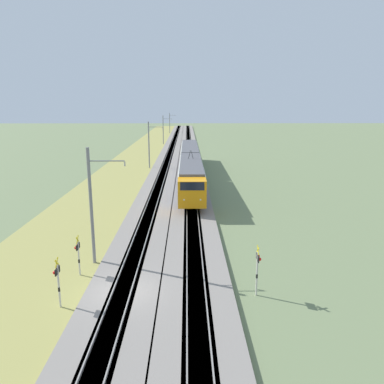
% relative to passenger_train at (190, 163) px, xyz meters
% --- Properties ---
extents(ground_plane, '(400.00, 400.00, 0.00)m').
position_rel_passenger_train_xyz_m(ground_plane, '(-35.56, 4.31, -2.36)').
color(ground_plane, '#6B7A51').
extents(ballast_main, '(240.00, 4.40, 0.30)m').
position_rel_passenger_train_xyz_m(ballast_main, '(14.44, 4.31, -2.21)').
color(ballast_main, gray).
rests_on(ballast_main, ground).
extents(ballast_adjacent, '(240.00, 4.40, 0.30)m').
position_rel_passenger_train_xyz_m(ballast_adjacent, '(14.44, 0.00, -2.21)').
color(ballast_adjacent, gray).
rests_on(ballast_adjacent, ground).
extents(track_main, '(240.00, 1.57, 0.45)m').
position_rel_passenger_train_xyz_m(track_main, '(14.44, 4.31, -2.20)').
color(track_main, '#4C4238').
rests_on(track_main, ground).
extents(track_adjacent, '(240.00, 1.57, 0.45)m').
position_rel_passenger_train_xyz_m(track_adjacent, '(14.44, 0.00, -2.20)').
color(track_adjacent, '#4C4238').
rests_on(track_adjacent, ground).
extents(grass_verge, '(240.00, 11.04, 0.12)m').
position_rel_passenger_train_xyz_m(grass_verge, '(14.44, 10.00, -2.30)').
color(grass_verge, '#99934C').
rests_on(grass_verge, ground).
extents(passenger_train, '(40.28, 2.95, 5.05)m').
position_rel_passenger_train_xyz_m(passenger_train, '(0.00, 0.00, 0.00)').
color(passenger_train, orange).
rests_on(passenger_train, ground).
extents(crossing_signal_near, '(0.70, 0.23, 2.99)m').
position_rel_passenger_train_xyz_m(crossing_signal_near, '(-36.95, 7.51, -0.56)').
color(crossing_signal_near, beige).
rests_on(crossing_signal_near, ground).
extents(crossing_signal_far, '(0.70, 0.23, 3.09)m').
position_rel_passenger_train_xyz_m(crossing_signal_far, '(-35.59, -3.56, -0.49)').
color(crossing_signal_far, beige).
rests_on(crossing_signal_far, ground).
extents(crossing_signal_aux, '(0.70, 0.23, 2.82)m').
position_rel_passenger_train_xyz_m(crossing_signal_aux, '(-33.00, 7.53, -0.67)').
color(crossing_signal_aux, beige).
rests_on(crossing_signal_aux, ground).
extents(catenary_mast_near, '(0.22, 2.56, 8.23)m').
position_rel_passenger_train_xyz_m(catenary_mast_near, '(-31.05, 6.97, 1.89)').
color(catenary_mast_near, slate).
rests_on(catenary_mast_near, ground).
extents(catenary_mast_mid, '(0.22, 2.56, 8.07)m').
position_rel_passenger_train_xyz_m(catenary_mast_mid, '(8.72, 6.97, 1.81)').
color(catenary_mast_mid, slate).
rests_on(catenary_mast_mid, ground).
extents(catenary_mast_far, '(0.22, 2.56, 7.92)m').
position_rel_passenger_train_xyz_m(catenary_mast_far, '(48.50, 6.97, 1.73)').
color(catenary_mast_far, slate).
rests_on(catenary_mast_far, ground).
extents(catenary_mast_distant, '(0.22, 2.56, 7.69)m').
position_rel_passenger_train_xyz_m(catenary_mast_distant, '(88.27, 6.96, 1.62)').
color(catenary_mast_distant, slate).
rests_on(catenary_mast_distant, ground).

